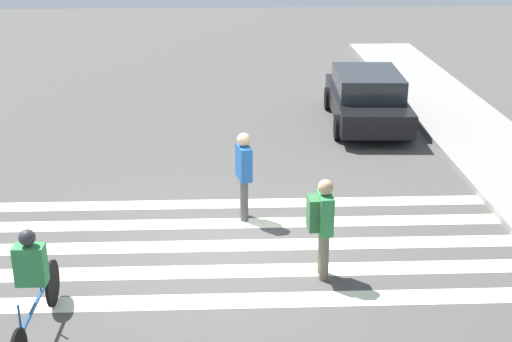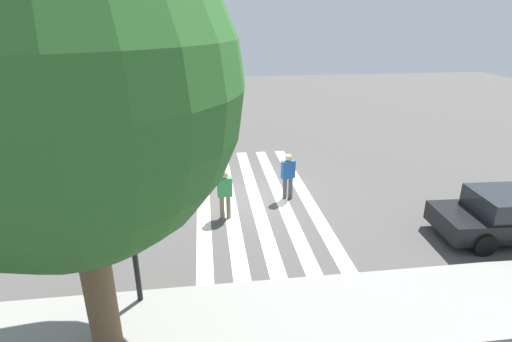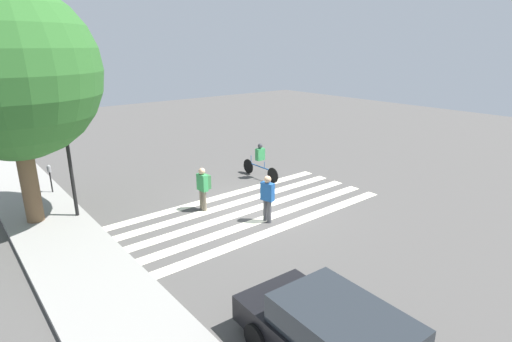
{
  "view_description": "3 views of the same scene",
  "coord_description": "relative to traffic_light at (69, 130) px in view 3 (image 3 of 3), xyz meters",
  "views": [
    {
      "loc": [
        11.11,
        -0.03,
        5.58
      ],
      "look_at": [
        -0.6,
        0.45,
        1.16
      ],
      "focal_mm": 50.0,
      "sensor_mm": 36.0,
      "label": 1
    },
    {
      "loc": [
        1.65,
        12.95,
        6.16
      ],
      "look_at": [
        -0.07,
        -0.2,
        0.94
      ],
      "focal_mm": 28.0,
      "sensor_mm": 36.0,
      "label": 2
    },
    {
      "loc": [
        -10.82,
        8.67,
        5.91
      ],
      "look_at": [
        0.71,
        -0.77,
        1.2
      ],
      "focal_mm": 28.0,
      "sensor_mm": 36.0,
      "label": 3
    }
  ],
  "objects": [
    {
      "name": "ground_plane",
      "position": [
        -3.29,
        -5.2,
        -3.21
      ],
      "size": [
        60.0,
        60.0,
        0.0
      ],
      "primitive_type": "plane",
      "color": "#4C4947"
    },
    {
      "name": "sidewalk_curb",
      "position": [
        -3.29,
        1.05,
        -3.14
      ],
      "size": [
        36.0,
        2.5,
        0.14
      ],
      "color": "gray",
      "rests_on": "ground_plane"
    },
    {
      "name": "crosswalk_stripes",
      "position": [
        -3.29,
        -5.2,
        -3.2
      ],
      "size": [
        4.12,
        10.0,
        0.01
      ],
      "color": "#F2EDCC",
      "rests_on": "ground_plane"
    },
    {
      "name": "traffic_light",
      "position": [
        0.0,
        0.0,
        0.0
      ],
      "size": [
        0.6,
        0.5,
        4.58
      ],
      "color": "black",
      "rests_on": "ground_plane"
    },
    {
      "name": "parking_meter",
      "position": [
        3.1,
        0.21,
        -2.23
      ],
      "size": [
        0.15,
        0.15,
        1.3
      ],
      "color": "black",
      "rests_on": "ground_plane"
    },
    {
      "name": "street_tree",
      "position": [
        0.45,
        1.36,
        1.9
      ],
      "size": [
        5.5,
        5.5,
        7.87
      ],
      "color": "brown",
      "rests_on": "ground_plane"
    },
    {
      "name": "pedestrian_adult_tall_backpack",
      "position": [
        -4.44,
        -4.95,
        -2.26
      ],
      "size": [
        0.5,
        0.31,
        1.68
      ],
      "rotation": [
        0.0,
        0.0,
        0.23
      ],
      "color": "#4C4C51",
      "rests_on": "ground_plane"
    },
    {
      "name": "pedestrian_adult_yellow_jacket",
      "position": [
        -2.16,
        -3.8,
        -2.24
      ],
      "size": [
        0.47,
        0.4,
        1.65
      ],
      "rotation": [
        0.0,
        0.0,
        0.06
      ],
      "color": "#6B6051",
      "rests_on": "ground_plane"
    },
    {
      "name": "cyclist_mid_street",
      "position": [
        -0.58,
        -7.84,
        -2.34
      ],
      "size": [
        2.49,
        0.4,
        1.64
      ],
      "rotation": [
        0.0,
        0.0,
        -0.01
      ],
      "color": "black",
      "rests_on": "ground_plane"
    }
  ]
}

